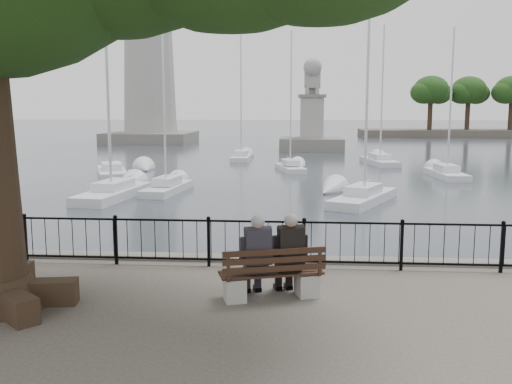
# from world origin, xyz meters

# --- Properties ---
(harbor) EXTENTS (260.00, 260.00, 1.20)m
(harbor) POSITION_xyz_m (0.00, 3.00, -0.50)
(harbor) COLOR #625E57
(harbor) RESTS_ON ground
(railing) EXTENTS (22.06, 0.06, 1.00)m
(railing) POSITION_xyz_m (0.00, 2.50, 0.56)
(railing) COLOR black
(railing) RESTS_ON ground
(bench) EXTENTS (1.89, 1.03, 0.96)m
(bench) POSITION_xyz_m (0.43, 0.53, 0.33)
(bench) COLOR gray
(bench) RESTS_ON ground
(person_left) EXTENTS (0.58, 0.82, 1.52)m
(person_left) POSITION_xyz_m (0.15, 0.56, 0.70)
(person_left) COLOR black
(person_left) RESTS_ON ground
(person_right) EXTENTS (0.58, 0.82, 1.52)m
(person_right) POSITION_xyz_m (0.72, 0.73, 0.70)
(person_right) COLOR black
(person_right) RESTS_ON ground
(lighthouse) EXTENTS (10.42, 10.42, 31.76)m
(lighthouse) POSITION_xyz_m (-18.00, 62.00, 12.43)
(lighthouse) COLOR #625E57
(lighthouse) RESTS_ON ground
(lion_monument) EXTENTS (6.42, 6.42, 9.37)m
(lion_monument) POSITION_xyz_m (2.00, 49.92, 1.38)
(lion_monument) COLOR #625E57
(lion_monument) RESTS_ON ground
(sailboat_a) EXTENTS (2.35, 6.18, 11.80)m
(sailboat_a) POSITION_xyz_m (-8.10, 17.57, -0.67)
(sailboat_a) COLOR silver
(sailboat_a) RESTS_ON ground
(sailboat_b) EXTENTS (1.85, 5.03, 10.02)m
(sailboat_b) POSITION_xyz_m (-5.96, 19.66, -0.69)
(sailboat_b) COLOR silver
(sailboat_b) RESTS_ON ground
(sailboat_c) EXTENTS (3.75, 5.71, 10.16)m
(sailboat_c) POSITION_xyz_m (3.82, 17.08, -0.70)
(sailboat_c) COLOR silver
(sailboat_c) RESTS_ON ground
(sailboat_d) EXTENTS (1.79, 5.32, 9.33)m
(sailboat_d) POSITION_xyz_m (10.05, 27.32, -0.71)
(sailboat_d) COLOR silver
(sailboat_d) RESTS_ON ground
(sailboat_e) EXTENTS (3.68, 6.13, 12.42)m
(sailboat_e) POSITION_xyz_m (-11.19, 26.47, -0.65)
(sailboat_e) COLOR silver
(sailboat_e) RESTS_ON ground
(sailboat_f) EXTENTS (2.35, 4.76, 9.60)m
(sailboat_f) POSITION_xyz_m (0.21, 30.33, -0.69)
(sailboat_f) COLOR silver
(sailboat_f) RESTS_ON ground
(sailboat_g) EXTENTS (2.53, 5.91, 10.68)m
(sailboat_g) POSITION_xyz_m (7.01, 35.51, -0.69)
(sailboat_g) COLOR silver
(sailboat_g) RESTS_ON ground
(sailboat_h) EXTENTS (1.49, 5.17, 11.52)m
(sailboat_h) POSITION_xyz_m (-4.04, 38.40, -0.66)
(sailboat_h) COLOR silver
(sailboat_h) RESTS_ON ground
(far_shore) EXTENTS (30.00, 8.60, 9.18)m
(far_shore) POSITION_xyz_m (25.54, 79.46, 3.00)
(far_shore) COLOR #4A4139
(far_shore) RESTS_ON ground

